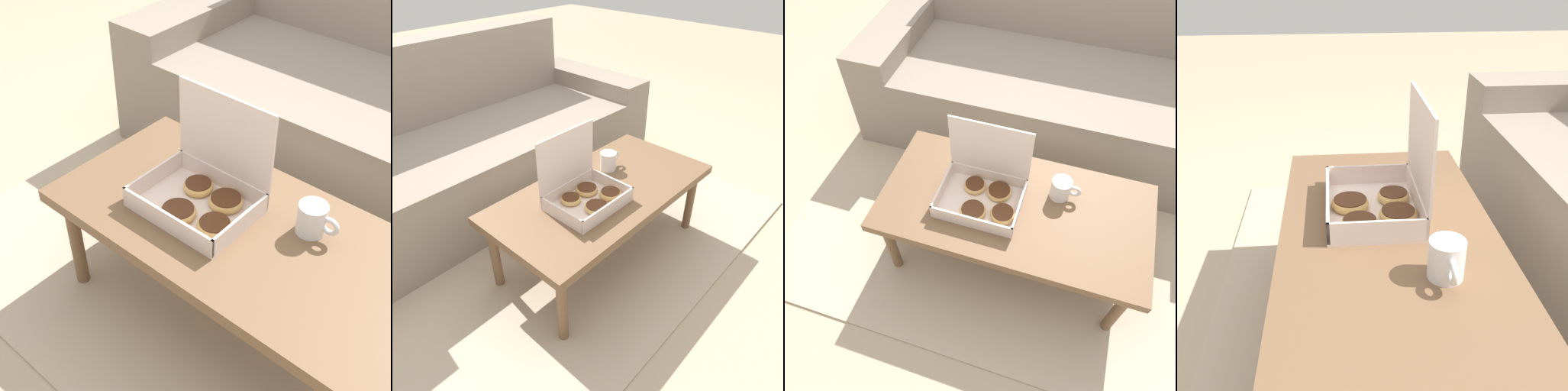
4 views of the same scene
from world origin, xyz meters
The scene contains 6 objects.
ground_plane centered at (0.00, 0.00, 0.00)m, with size 12.00×12.00×0.00m, color tan.
area_rug centered at (0.00, 0.30, 0.01)m, with size 2.23×1.95×0.01m, color tan.
couch centered at (0.00, 0.85, 0.31)m, with size 2.11×0.90×0.92m.
coffee_table centered at (0.00, -0.13, 0.37)m, with size 1.10×0.56×0.41m.
pastry_box centered at (-0.12, -0.14, 0.47)m, with size 0.33×0.26×0.32m.
coffee_mug centered at (0.16, -0.03, 0.46)m, with size 0.12×0.08×0.09m.
Camera 3 is at (0.14, -1.03, 1.68)m, focal length 35.00 mm.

